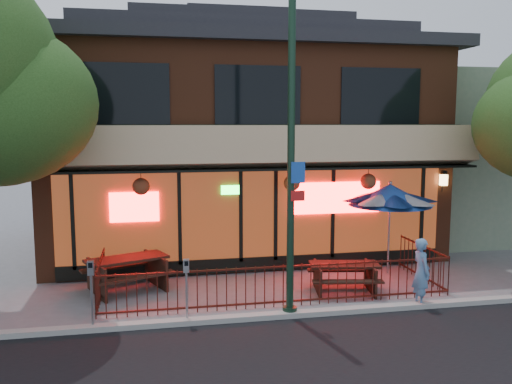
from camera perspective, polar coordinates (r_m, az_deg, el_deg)
ground at (r=12.71m, az=3.10°, el=-12.24°), size 80.00×80.00×0.00m
curb at (r=12.23m, az=3.69°, el=-12.74°), size 80.00×0.25×0.12m
restaurant_building at (r=18.94m, az=-2.15°, el=6.96°), size 12.96×9.49×8.05m
neighbor_building at (r=22.74m, az=20.67°, el=3.72°), size 6.00×7.00×6.00m
patio_fence at (r=12.98m, az=2.56°, el=-8.88°), size 8.44×2.62×1.00m
street_light at (r=11.63m, az=3.70°, el=1.87°), size 0.43×0.32×7.00m
picnic_table_left at (r=14.26m, az=-13.42°, el=-7.87°), size 2.44×2.18×0.86m
picnic_table_right at (r=13.96m, az=9.26°, el=-8.43°), size 1.92×1.59×0.74m
patio_umbrella at (r=15.56m, az=13.93°, el=-0.28°), size 2.30×2.30×2.63m
pedestrian at (r=13.27m, az=17.00°, el=-8.07°), size 0.39×0.59×1.60m
parking_meter_near at (r=11.70m, az=-7.33°, el=-9.16°), size 0.13×0.12×1.40m
parking_meter_far at (r=11.70m, az=-16.95°, el=-9.17°), size 0.13×0.12×1.47m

